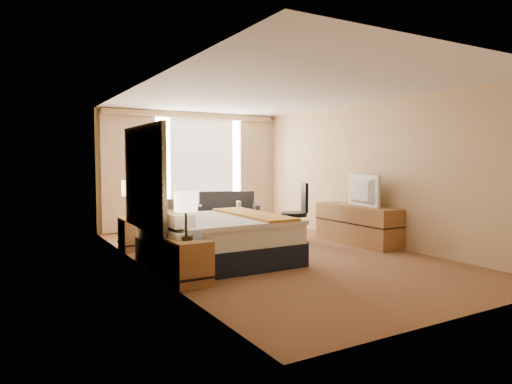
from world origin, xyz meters
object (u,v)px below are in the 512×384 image
lamp_right (131,189)px  floor_lamp (159,170)px  nightstand_left (189,262)px  lamp_left (186,203)px  loveseat (228,217)px  desk_chair (297,216)px  nightstand_right (135,234)px  media_dresser (357,224)px  bed (218,239)px  television (359,191)px

lamp_right → floor_lamp: bearing=48.0°
nightstand_left → lamp_left: lamp_left is taller
loveseat → desk_chair: size_ratio=1.35×
nightstand_right → lamp_left: lamp_left is taller
loveseat → media_dresser: bearing=-42.7°
media_dresser → loveseat: loveseat is taller
nightstand_right → floor_lamp: bearing=49.7°
media_dresser → lamp_left: 3.94m
floor_lamp → nightstand_left: bearing=-102.1°
bed → desk_chair: 2.14m
television → floor_lamp: bearing=62.3°
bed → lamp_left: lamp_left is taller
floor_lamp → television: 3.80m
nightstand_right → lamp_left: 2.61m
lamp_right → media_dresser: bearing=-21.1°
media_dresser → lamp_left: size_ratio=3.00×
loveseat → lamp_right: size_ratio=2.34×
media_dresser → nightstand_left: bearing=-164.2°
nightstand_left → loveseat: loveseat is taller
lamp_right → television: bearing=-22.5°
loveseat → desk_chair: bearing=-57.4°
lamp_left → floor_lamp: bearing=77.2°
floor_lamp → desk_chair: size_ratio=1.69×
loveseat → lamp_left: 4.54m
lamp_left → lamp_right: (-0.01, 2.49, 0.03)m
desk_chair → television: television is taller
nightstand_right → media_dresser: media_dresser is taller
nightstand_right → floor_lamp: size_ratio=0.29×
floor_lamp → lamp_left: 3.45m
loveseat → floor_lamp: bearing=-144.5°
desk_chair → television: size_ratio=1.13×
loveseat → floor_lamp: 2.03m
media_dresser → floor_lamp: size_ratio=0.95×
floor_lamp → television: bearing=-39.2°
bed → desk_chair: size_ratio=1.80×
nightstand_right → lamp_left: size_ratio=0.92×
nightstand_right → television: bearing=-22.9°
bed → loveseat: size_ratio=1.33×
nightstand_left → loveseat: (2.40, 3.76, -0.00)m
bed → lamp_left: (-0.85, -0.90, 0.66)m
desk_chair → lamp_left: size_ratio=1.86×
nightstand_left → bed: (0.81, 0.90, 0.08)m
bed → floor_lamp: bearing=92.1°
nightstand_left → loveseat: bearing=57.4°
bed → television: 2.91m
nightstand_left → lamp_left: (-0.04, 0.00, 0.74)m
nightstand_right → desk_chair: bearing=-16.4°
loveseat → floor_lamp: size_ratio=0.80×
floor_lamp → television: (2.93, -2.39, -0.35)m
nightstand_right → television: (3.65, -1.54, 0.71)m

